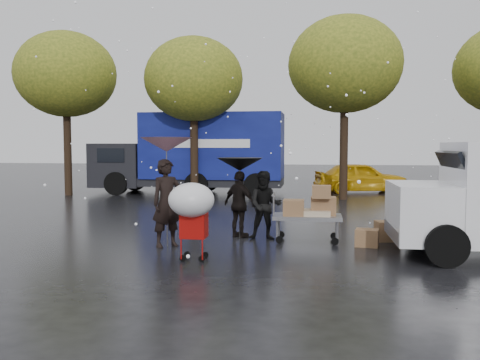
# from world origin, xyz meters

# --- Properties ---
(ground) EXTENTS (90.00, 90.00, 0.00)m
(ground) POSITION_xyz_m (0.00, 0.00, 0.00)
(ground) COLOR black
(ground) RESTS_ON ground
(person_pink) EXTENTS (0.80, 0.78, 1.85)m
(person_pink) POSITION_xyz_m (-1.71, 0.02, 0.93)
(person_pink) COLOR black
(person_pink) RESTS_ON ground
(person_middle) EXTENTS (0.78, 0.62, 1.56)m
(person_middle) POSITION_xyz_m (0.26, 1.11, 0.78)
(person_middle) COLOR black
(person_middle) RESTS_ON ground
(person_black) EXTENTS (0.97, 0.81, 1.55)m
(person_black) POSITION_xyz_m (-0.35, 1.30, 0.77)
(person_black) COLOR black
(person_black) RESTS_ON ground
(umbrella_pink) EXTENTS (1.09, 1.09, 2.31)m
(umbrella_pink) POSITION_xyz_m (-1.71, 0.02, 2.15)
(umbrella_pink) COLOR #4C4C4C
(umbrella_pink) RESTS_ON ground
(umbrella_black) EXTENTS (1.07, 1.07, 1.85)m
(umbrella_black) POSITION_xyz_m (-0.35, 1.30, 1.70)
(umbrella_black) COLOR #4C4C4C
(umbrella_black) RESTS_ON ground
(vendor_cart) EXTENTS (1.52, 0.80, 1.27)m
(vendor_cart) POSITION_xyz_m (1.30, 1.01, 0.73)
(vendor_cart) COLOR slate
(vendor_cart) RESTS_ON ground
(shopping_cart) EXTENTS (0.84, 0.84, 1.46)m
(shopping_cart) POSITION_xyz_m (-0.85, -1.28, 1.06)
(shopping_cart) COLOR #AB0C09
(shopping_cart) RESTS_ON ground
(blue_truck) EXTENTS (8.30, 2.60, 3.50)m
(blue_truck) POSITION_xyz_m (-3.81, 11.41, 1.76)
(blue_truck) COLOR #0B125B
(blue_truck) RESTS_ON ground
(box_ground_near) EXTENTS (0.56, 0.48, 0.45)m
(box_ground_near) POSITION_xyz_m (2.98, 1.33, 0.22)
(box_ground_near) COLOR brown
(box_ground_near) RESTS_ON ground
(box_ground_far) EXTENTS (0.53, 0.45, 0.37)m
(box_ground_far) POSITION_xyz_m (2.48, 0.64, 0.18)
(box_ground_far) COLOR brown
(box_ground_far) RESTS_ON ground
(yellow_taxi) EXTENTS (4.31, 2.44, 1.38)m
(yellow_taxi) POSITION_xyz_m (3.42, 12.87, 0.69)
(yellow_taxi) COLOR #DBA10B
(yellow_taxi) RESTS_ON ground
(tree_row) EXTENTS (21.60, 4.40, 7.12)m
(tree_row) POSITION_xyz_m (-0.47, 10.00, 5.02)
(tree_row) COLOR black
(tree_row) RESTS_ON ground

